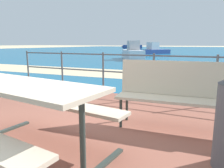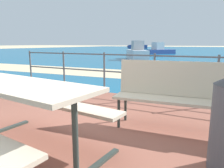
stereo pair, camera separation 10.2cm
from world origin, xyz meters
name	(u,v)px [view 2 (the right image)]	position (x,y,z in m)	size (l,w,h in m)	color
ground_plane	(51,144)	(0.00, 0.00, 0.00)	(240.00, 240.00, 0.00)	beige
patio_paving	(50,142)	(0.00, 0.00, 0.03)	(6.40, 5.20, 0.06)	brown
sea_water	(208,50)	(0.00, 40.00, 0.01)	(90.00, 90.00, 0.01)	#145B84
beach_strip	(164,76)	(0.00, 6.12, 0.01)	(54.00, 2.41, 0.01)	beige
picnic_table	(16,102)	(-0.01, -0.43, 0.65)	(1.94, 1.47, 0.78)	#BCAD93
park_bench	(182,91)	(1.36, 1.05, 0.60)	(1.79, 0.55, 0.93)	#BCAD93
railing_fence	(128,69)	(0.00, 2.47, 0.67)	(5.94, 0.04, 0.96)	#4C5156
boat_near	(136,53)	(-3.96, 13.89, 0.48)	(2.88, 4.05, 1.42)	silver
boat_mid	(137,46)	(-16.30, 48.28, 0.57)	(5.04, 2.70, 1.63)	#2D478C
boat_far	(159,50)	(-4.62, 23.62, 0.45)	(3.43, 3.83, 1.37)	#2D478C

